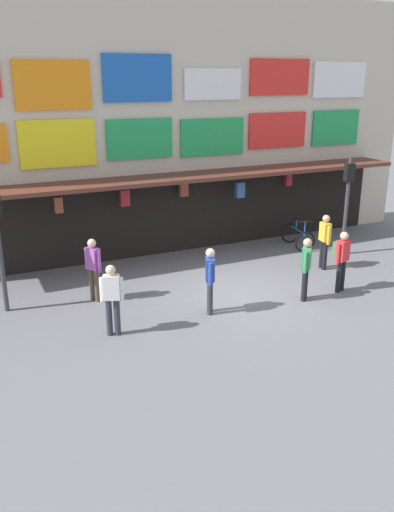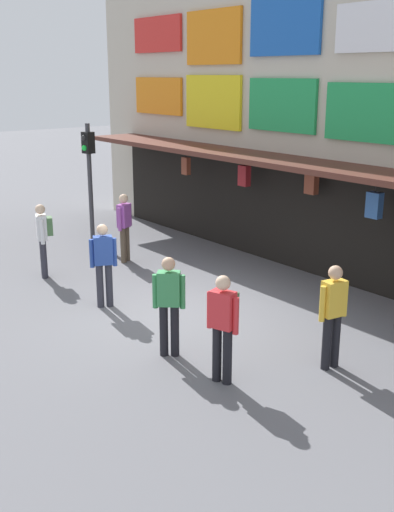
{
  "view_description": "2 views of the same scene",
  "coord_description": "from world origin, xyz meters",
  "px_view_note": "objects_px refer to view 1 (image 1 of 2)",
  "views": [
    {
      "loc": [
        -6.52,
        -11.59,
        5.59
      ],
      "look_at": [
        -1.07,
        0.17,
        1.15
      ],
      "focal_mm": 37.19,
      "sensor_mm": 36.0,
      "label": 1
    },
    {
      "loc": [
        9.02,
        -6.59,
        4.45
      ],
      "look_at": [
        0.47,
        0.15,
        1.25
      ],
      "focal_mm": 43.6,
      "sensor_mm": 36.0,
      "label": 2
    }
  ],
  "objects_px": {
    "pedestrian_in_black": "(342,257)",
    "pedestrian_in_yellow": "(93,266)",
    "pedestrian_in_white": "(210,277)",
    "pedestrian_in_purple": "(112,294)",
    "pedestrian_in_green": "(325,239)",
    "bicycle_parked": "(298,236)",
    "traffic_light_far": "(348,190)",
    "pedestrian_in_blue": "(306,266)"
  },
  "relations": [
    {
      "from": "pedestrian_in_purple",
      "to": "pedestrian_in_yellow",
      "type": "height_order",
      "value": "same"
    },
    {
      "from": "pedestrian_in_yellow",
      "to": "pedestrian_in_white",
      "type": "bearing_deg",
      "value": -39.39
    },
    {
      "from": "pedestrian_in_blue",
      "to": "pedestrian_in_green",
      "type": "relative_size",
      "value": 1.0
    },
    {
      "from": "pedestrian_in_purple",
      "to": "pedestrian_in_green",
      "type": "height_order",
      "value": "same"
    },
    {
      "from": "traffic_light_far",
      "to": "pedestrian_in_green",
      "type": "relative_size",
      "value": 1.9
    },
    {
      "from": "pedestrian_in_purple",
      "to": "pedestrian_in_green",
      "type": "relative_size",
      "value": 1.0
    },
    {
      "from": "traffic_light_far",
      "to": "pedestrian_in_white",
      "type": "xyz_separation_m",
      "value": [
        -5.96,
        -2.26,
        -1.19
      ]
    },
    {
      "from": "pedestrian_in_green",
      "to": "pedestrian_in_white",
      "type": "bearing_deg",
      "value": -162.62
    },
    {
      "from": "traffic_light_far",
      "to": "pedestrian_in_yellow",
      "type": "height_order",
      "value": "traffic_light_far"
    },
    {
      "from": "bicycle_parked",
      "to": "pedestrian_in_black",
      "type": "distance_m",
      "value": 3.91
    },
    {
      "from": "traffic_light_far",
      "to": "pedestrian_in_white",
      "type": "relative_size",
      "value": 1.9
    },
    {
      "from": "pedestrian_in_white",
      "to": "pedestrian_in_green",
      "type": "height_order",
      "value": "same"
    },
    {
      "from": "traffic_light_far",
      "to": "pedestrian_in_green",
      "type": "height_order",
      "value": "traffic_light_far"
    },
    {
      "from": "bicycle_parked",
      "to": "pedestrian_in_blue",
      "type": "distance_m",
      "value": 4.52
    },
    {
      "from": "pedestrian_in_white",
      "to": "pedestrian_in_yellow",
      "type": "bearing_deg",
      "value": 140.61
    },
    {
      "from": "pedestrian_in_green",
      "to": "traffic_light_far",
      "type": "bearing_deg",
      "value": 30.42
    },
    {
      "from": "traffic_light_far",
      "to": "pedestrian_in_purple",
      "type": "bearing_deg",
      "value": -164.31
    },
    {
      "from": "pedestrian_in_black",
      "to": "pedestrian_in_blue",
      "type": "xyz_separation_m",
      "value": [
        -1.22,
        -0.1,
        -0.04
      ]
    },
    {
      "from": "traffic_light_far",
      "to": "pedestrian_in_blue",
      "type": "distance_m",
      "value": 4.39
    },
    {
      "from": "pedestrian_in_blue",
      "to": "pedestrian_in_green",
      "type": "height_order",
      "value": "same"
    },
    {
      "from": "pedestrian_in_purple",
      "to": "pedestrian_in_yellow",
      "type": "xyz_separation_m",
      "value": [
        0.1,
        2.06,
        -0.04
      ]
    },
    {
      "from": "bicycle_parked",
      "to": "pedestrian_in_black",
      "type": "height_order",
      "value": "pedestrian_in_black"
    },
    {
      "from": "pedestrian_in_white",
      "to": "pedestrian_in_blue",
      "type": "distance_m",
      "value": 2.62
    },
    {
      "from": "pedestrian_in_black",
      "to": "pedestrian_in_yellow",
      "type": "bearing_deg",
      "value": 160.84
    },
    {
      "from": "pedestrian_in_white",
      "to": "pedestrian_in_green",
      "type": "bearing_deg",
      "value": 17.38
    },
    {
      "from": "pedestrian_in_purple",
      "to": "pedestrian_in_black",
      "type": "bearing_deg",
      "value": -0.84
    },
    {
      "from": "pedestrian_in_black",
      "to": "pedestrian_in_green",
      "type": "bearing_deg",
      "value": 66.72
    },
    {
      "from": "pedestrian_in_white",
      "to": "pedestrian_in_yellow",
      "type": "relative_size",
      "value": 1.0
    },
    {
      "from": "pedestrian_in_purple",
      "to": "pedestrian_in_green",
      "type": "xyz_separation_m",
      "value": [
        7.0,
        1.53,
        -0.04
      ]
    },
    {
      "from": "pedestrian_in_black",
      "to": "pedestrian_in_purple",
      "type": "height_order",
      "value": "same"
    },
    {
      "from": "bicycle_parked",
      "to": "pedestrian_in_white",
      "type": "xyz_separation_m",
      "value": [
        -5.03,
        -3.47,
        0.55
      ]
    },
    {
      "from": "pedestrian_in_green",
      "to": "pedestrian_in_black",
      "type": "bearing_deg",
      "value": -113.28
    },
    {
      "from": "traffic_light_far",
      "to": "pedestrian_in_black",
      "type": "relative_size",
      "value": 1.9
    },
    {
      "from": "bicycle_parked",
      "to": "pedestrian_in_black",
      "type": "xyz_separation_m",
      "value": [
        -1.21,
        -3.67,
        0.59
      ]
    },
    {
      "from": "pedestrian_in_green",
      "to": "bicycle_parked",
      "type": "bearing_deg",
      "value": 75.93
    },
    {
      "from": "pedestrian_in_white",
      "to": "pedestrian_in_purple",
      "type": "bearing_deg",
      "value": -177.46
    },
    {
      "from": "pedestrian_in_black",
      "to": "pedestrian_in_blue",
      "type": "relative_size",
      "value": 1.0
    },
    {
      "from": "bicycle_parked",
      "to": "pedestrian_in_white",
      "type": "distance_m",
      "value": 6.14
    },
    {
      "from": "pedestrian_in_white",
      "to": "pedestrian_in_black",
      "type": "bearing_deg",
      "value": -3.03
    },
    {
      "from": "pedestrian_in_white",
      "to": "pedestrian_in_purple",
      "type": "xyz_separation_m",
      "value": [
        -2.48,
        -0.11,
        0.04
      ]
    },
    {
      "from": "pedestrian_in_purple",
      "to": "pedestrian_in_yellow",
      "type": "distance_m",
      "value": 2.06
    },
    {
      "from": "pedestrian_in_purple",
      "to": "pedestrian_in_yellow",
      "type": "bearing_deg",
      "value": 87.17
    }
  ]
}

